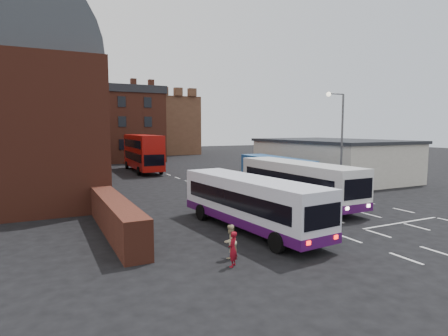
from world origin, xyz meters
name	(u,v)px	position (x,y,z in m)	size (l,w,h in m)	color
ground	(299,221)	(0.00, 0.00, 0.00)	(180.00, 180.00, 0.00)	black
railway_station	(13,104)	(-15.50, 21.00, 7.64)	(12.00, 28.00, 16.00)	#602B1E
forecourt_wall	(116,217)	(-10.20, 2.00, 0.90)	(1.20, 10.00, 1.80)	#602B1E
cream_building	(330,159)	(15.00, 14.00, 2.16)	(10.40, 16.40, 4.25)	beige
brick_terrace	(91,128)	(-6.00, 46.00, 5.50)	(22.00, 10.00, 11.00)	brown
castle_keep	(136,126)	(6.00, 66.00, 6.00)	(22.00, 22.00, 12.00)	brown
bus_white_outbound	(250,199)	(-3.63, -0.43, 1.67)	(3.34, 10.54, 2.83)	silver
bus_white_inbound	(298,180)	(2.90, 3.97, 1.79)	(2.96, 11.17, 3.03)	silver
bus_blue	(275,170)	(6.00, 11.37, 1.64)	(3.19, 10.33, 2.78)	#1D569D
bus_red_double	(143,152)	(-1.87, 29.26, 2.46)	(3.22, 11.66, 4.63)	#9F0C07
street_lamp	(339,134)	(8.31, 5.70, 5.02)	(1.69, 0.39, 8.32)	#4D4D51
pedestrian_red	(233,249)	(-6.93, -4.75, 0.71)	(0.51, 0.34, 1.41)	maroon
pedestrian_beige	(230,241)	(-6.58, -3.86, 0.72)	(0.70, 0.54, 1.43)	#CBBB8E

